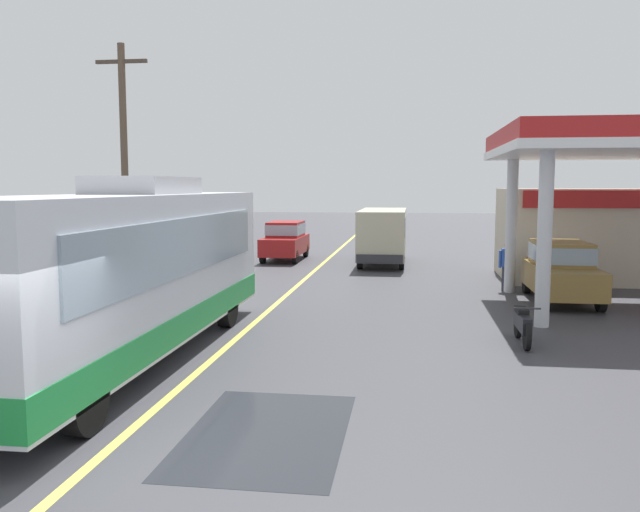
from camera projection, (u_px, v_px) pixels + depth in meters
The scene contains 11 objects.
ground at pixel (318, 268), 27.92m from camera, with size 120.00×120.00×0.00m, color #38383D.
lane_divider_stripe at pixel (298, 285), 22.99m from camera, with size 0.16×50.00×0.01m, color #D8CC4C.
wet_puddle_patch at pixel (267, 433), 9.23m from camera, with size 2.23×3.51×0.01m, color #26282D.
coach_bus_main at pixel (126, 275), 12.95m from camera, with size 2.60×11.04×3.69m.
gas_station_roadside at pixel (616, 212), 22.25m from camera, with size 9.10×11.95×5.10m.
car_at_pump at pixel (561, 268), 19.72m from camera, with size 1.70×4.20×1.82m.
minibus_opposing_lane at pixel (383, 231), 29.40m from camera, with size 2.04×6.13×2.44m.
motorcycle_parked_forecourt at pixel (522, 324), 14.44m from camera, with size 0.55×1.80×0.92m.
pedestrian_near_pump at pixel (507, 263), 21.69m from camera, with size 0.55×0.22×1.66m.
car_trailing_behind_bus at pixel (285, 239), 30.96m from camera, with size 1.70×4.20×1.82m.
utility_pole_roadside at pixel (125, 162), 22.25m from camera, with size 1.80×0.24×8.27m.
Camera 1 is at (3.94, -7.43, 3.48)m, focal length 36.54 mm.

